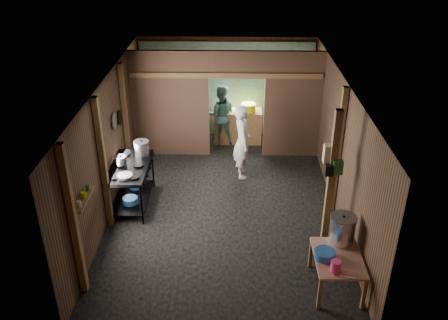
{
  "coord_description": "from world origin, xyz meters",
  "views": [
    {
      "loc": [
        0.16,
        -8.34,
        5.4
      ],
      "look_at": [
        0.0,
        -0.2,
        1.1
      ],
      "focal_mm": 38.15,
      "sensor_mm": 36.0,
      "label": 1
    }
  ],
  "objects_px": {
    "stock_pot": "(342,230)",
    "cook": "(242,142)",
    "prep_table": "(336,272)",
    "stove_pot_large": "(142,148)",
    "gas_range": "(131,185)",
    "pink_bucket": "(336,266)",
    "yellow_tub": "(248,107)"
  },
  "relations": [
    {
      "from": "gas_range",
      "to": "stove_pot_large",
      "type": "relative_size",
      "value": 4.75
    },
    {
      "from": "prep_table",
      "to": "pink_bucket",
      "type": "height_order",
      "value": "pink_bucket"
    },
    {
      "from": "stock_pot",
      "to": "prep_table",
      "type": "bearing_deg",
      "value": -105.77
    },
    {
      "from": "pink_bucket",
      "to": "yellow_tub",
      "type": "height_order",
      "value": "yellow_tub"
    },
    {
      "from": "gas_range",
      "to": "cook",
      "type": "bearing_deg",
      "value": 29.2
    },
    {
      "from": "gas_range",
      "to": "stock_pot",
      "type": "distance_m",
      "value": 4.31
    },
    {
      "from": "yellow_tub",
      "to": "stove_pot_large",
      "type": "bearing_deg",
      "value": -131.69
    },
    {
      "from": "prep_table",
      "to": "yellow_tub",
      "type": "distance_m",
      "value": 5.59
    },
    {
      "from": "prep_table",
      "to": "cook",
      "type": "bearing_deg",
      "value": 111.81
    },
    {
      "from": "stove_pot_large",
      "to": "yellow_tub",
      "type": "height_order",
      "value": "stove_pot_large"
    },
    {
      "from": "gas_range",
      "to": "yellow_tub",
      "type": "bearing_deg",
      "value": 51.4
    },
    {
      "from": "cook",
      "to": "stove_pot_large",
      "type": "bearing_deg",
      "value": 103.7
    },
    {
      "from": "prep_table",
      "to": "stock_pot",
      "type": "xyz_separation_m",
      "value": [
        0.11,
        0.4,
        0.53
      ]
    },
    {
      "from": "gas_range",
      "to": "yellow_tub",
      "type": "distance_m",
      "value": 3.94
    },
    {
      "from": "gas_range",
      "to": "pink_bucket",
      "type": "xyz_separation_m",
      "value": [
        3.6,
        -2.68,
        0.25
      ]
    },
    {
      "from": "prep_table",
      "to": "cook",
      "type": "relative_size",
      "value": 0.6
    },
    {
      "from": "prep_table",
      "to": "stove_pot_large",
      "type": "height_order",
      "value": "stove_pot_large"
    },
    {
      "from": "stove_pot_large",
      "to": "cook",
      "type": "height_order",
      "value": "cook"
    },
    {
      "from": "stock_pot",
      "to": "cook",
      "type": "distance_m",
      "value": 3.58
    },
    {
      "from": "cook",
      "to": "pink_bucket",
      "type": "bearing_deg",
      "value": -167.47
    },
    {
      "from": "prep_table",
      "to": "stock_pot",
      "type": "height_order",
      "value": "stock_pot"
    },
    {
      "from": "prep_table",
      "to": "yellow_tub",
      "type": "height_order",
      "value": "yellow_tub"
    },
    {
      "from": "gas_range",
      "to": "prep_table",
      "type": "distance_m",
      "value": 4.4
    },
    {
      "from": "yellow_tub",
      "to": "stock_pot",
      "type": "bearing_deg",
      "value": -74.51
    },
    {
      "from": "stock_pot",
      "to": "yellow_tub",
      "type": "distance_m",
      "value": 5.2
    },
    {
      "from": "pink_bucket",
      "to": "cook",
      "type": "distance_m",
      "value": 4.17
    },
    {
      "from": "stove_pot_large",
      "to": "pink_bucket",
      "type": "bearing_deg",
      "value": -42.93
    },
    {
      "from": "stock_pot",
      "to": "yellow_tub",
      "type": "height_order",
      "value": "stock_pot"
    },
    {
      "from": "prep_table",
      "to": "cook",
      "type": "distance_m",
      "value": 3.94
    },
    {
      "from": "gas_range",
      "to": "cook",
      "type": "height_order",
      "value": "cook"
    },
    {
      "from": "stock_pot",
      "to": "cook",
      "type": "relative_size",
      "value": 0.3
    },
    {
      "from": "stock_pot",
      "to": "gas_range",
      "type": "bearing_deg",
      "value": 152.94
    }
  ]
}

